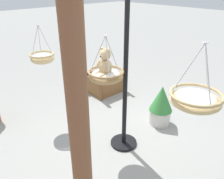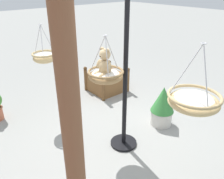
{
  "view_description": "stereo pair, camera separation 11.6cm",
  "coord_description": "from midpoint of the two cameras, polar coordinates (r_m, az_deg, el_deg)",
  "views": [
    {
      "loc": [
        -2.33,
        2.26,
        2.52
      ],
      "look_at": [
        -0.01,
        0.09,
        1.0
      ],
      "focal_mm": 36.86,
      "sensor_mm": 36.0,
      "label": 1
    },
    {
      "loc": [
        -2.41,
        2.18,
        2.52
      ],
      "look_at": [
        -0.01,
        0.09,
        1.0
      ],
      "focal_mm": 36.86,
      "sensor_mm": 36.0,
      "label": 2
    }
  ],
  "objects": [
    {
      "name": "potted_plant_fern_front",
      "position": [
        4.4,
        13.14,
        -3.95
      ],
      "size": [
        0.44,
        0.44,
        0.78
      ],
      "color": "beige",
      "rests_on": "ground"
    },
    {
      "name": "hanging_basket_left_high",
      "position": [
        2.79,
        20.73,
        -2.61
      ],
      "size": [
        0.61,
        0.61,
        0.77
      ],
      "color": "tan"
    },
    {
      "name": "wooden_planter_box",
      "position": [
        5.68,
        -0.75,
        1.99
      ],
      "size": [
        0.82,
        0.86,
        0.62
      ],
      "color": "brown",
      "rests_on": "ground"
    },
    {
      "name": "display_pole_central",
      "position": [
        3.58,
        4.08,
        -3.37
      ],
      "size": [
        0.44,
        0.44,
        2.52
      ],
      "color": "black",
      "rests_on": "ground"
    },
    {
      "name": "hanging_basket_with_teddy",
      "position": [
        3.32,
        -0.56,
        3.56
      ],
      "size": [
        0.53,
        0.53,
        0.67
      ],
      "color": "#A37F51"
    },
    {
      "name": "greenhouse_pillar_left",
      "position": [
        1.95,
        -7.94,
        -12.79
      ],
      "size": [
        0.33,
        0.33,
        2.73
      ],
      "color": "brown",
      "rests_on": "ground"
    },
    {
      "name": "hanging_basket_right_low",
      "position": [
        4.28,
        -15.64,
        7.79
      ],
      "size": [
        0.44,
        0.44,
        0.68
      ],
      "color": "tan"
    },
    {
      "name": "ground_plane",
      "position": [
        4.11,
        1.69,
        -12.23
      ],
      "size": [
        40.0,
        40.0,
        0.0
      ],
      "primitive_type": "plane",
      "color": "gray"
    },
    {
      "name": "teddy_bear",
      "position": [
        3.24,
        -0.86,
        6.32
      ],
      "size": [
        0.28,
        0.24,
        0.41
      ],
      "color": "tan"
    }
  ]
}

